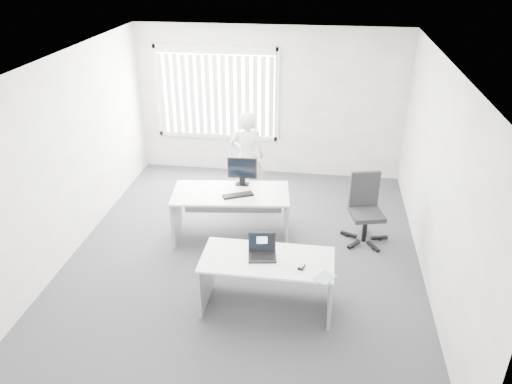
# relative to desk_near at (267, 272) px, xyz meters

# --- Properties ---
(ground) EXTENTS (6.00, 6.00, 0.00)m
(ground) POSITION_rel_desk_near_xyz_m (-0.46, 1.07, -0.52)
(ground) COLOR #504F57
(ground) RESTS_ON ground
(wall_back) EXTENTS (5.00, 0.02, 2.80)m
(wall_back) POSITION_rel_desk_near_xyz_m (-0.46, 4.07, 0.88)
(wall_back) COLOR white
(wall_back) RESTS_ON ground
(wall_front) EXTENTS (5.00, 0.02, 2.80)m
(wall_front) POSITION_rel_desk_near_xyz_m (-0.46, -1.93, 0.88)
(wall_front) COLOR white
(wall_front) RESTS_ON ground
(wall_left) EXTENTS (0.02, 6.00, 2.80)m
(wall_left) POSITION_rel_desk_near_xyz_m (-2.96, 1.07, 0.88)
(wall_left) COLOR white
(wall_left) RESTS_ON ground
(wall_right) EXTENTS (0.02, 6.00, 2.80)m
(wall_right) POSITION_rel_desk_near_xyz_m (2.04, 1.07, 0.88)
(wall_right) COLOR white
(wall_right) RESTS_ON ground
(ceiling) EXTENTS (5.00, 6.00, 0.02)m
(ceiling) POSITION_rel_desk_near_xyz_m (-0.46, 1.07, 2.28)
(ceiling) COLOR white
(ceiling) RESTS_ON wall_back
(window) EXTENTS (2.32, 0.06, 1.76)m
(window) POSITION_rel_desk_near_xyz_m (-1.46, 4.03, 1.03)
(window) COLOR silver
(window) RESTS_ON wall_back
(blinds) EXTENTS (2.20, 0.10, 1.50)m
(blinds) POSITION_rel_desk_near_xyz_m (-1.46, 3.97, 1.00)
(blinds) COLOR white
(blinds) RESTS_ON wall_back
(desk_near) EXTENTS (1.59, 0.75, 0.72)m
(desk_near) POSITION_rel_desk_near_xyz_m (0.00, 0.00, 0.00)
(desk_near) COLOR white
(desk_near) RESTS_ON ground
(desk_far) EXTENTS (1.80, 1.00, 0.78)m
(desk_far) POSITION_rel_desk_near_xyz_m (-0.73, 1.54, 0.04)
(desk_far) COLOR white
(desk_far) RESTS_ON ground
(office_chair) EXTENTS (0.73, 0.73, 1.07)m
(office_chair) POSITION_rel_desk_near_xyz_m (1.27, 1.77, -0.19)
(office_chair) COLOR black
(office_chair) RESTS_ON ground
(person) EXTENTS (0.63, 0.45, 1.61)m
(person) POSITION_rel_desk_near_xyz_m (-0.69, 2.85, 0.28)
(person) COLOR silver
(person) RESTS_ON ground
(laptop) EXTENTS (0.37, 0.34, 0.26)m
(laptop) POSITION_rel_desk_near_xyz_m (-0.06, 0.00, 0.33)
(laptop) COLOR black
(laptop) RESTS_ON desk_near
(paper_sheet) EXTENTS (0.35, 0.27, 0.00)m
(paper_sheet) POSITION_rel_desk_near_xyz_m (0.32, -0.10, 0.20)
(paper_sheet) COLOR white
(paper_sheet) RESTS_ON desk_near
(mouse) EXTENTS (0.09, 0.12, 0.04)m
(mouse) POSITION_rel_desk_near_xyz_m (0.41, -0.14, 0.22)
(mouse) COLOR #A8A8AA
(mouse) RESTS_ON paper_sheet
(booklet) EXTENTS (0.27, 0.29, 0.01)m
(booklet) POSITION_rel_desk_near_xyz_m (0.69, -0.29, 0.21)
(booklet) COLOR white
(booklet) RESTS_ON desk_near
(keyboard) EXTENTS (0.47, 0.33, 0.02)m
(keyboard) POSITION_rel_desk_near_xyz_m (-0.61, 1.44, 0.27)
(keyboard) COLOR black
(keyboard) RESTS_ON desk_far
(monitor) EXTENTS (0.45, 0.14, 0.44)m
(monitor) POSITION_rel_desk_near_xyz_m (-0.61, 1.83, 0.48)
(monitor) COLOR black
(monitor) RESTS_ON desk_far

